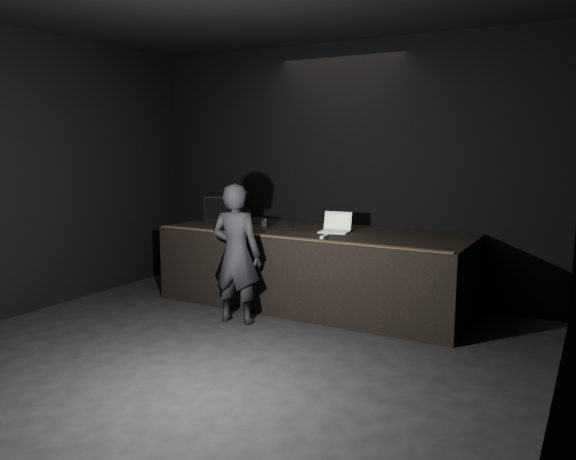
# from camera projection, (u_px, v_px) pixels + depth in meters

# --- Properties ---
(ground) EXTENTS (7.00, 7.00, 0.00)m
(ground) POSITION_uv_depth(u_px,v_px,m) (181.00, 378.00, 5.12)
(ground) COLOR black
(ground) RESTS_ON ground
(room_walls) EXTENTS (6.10, 7.10, 3.52)m
(room_walls) POSITION_uv_depth(u_px,v_px,m) (174.00, 155.00, 4.82)
(room_walls) COLOR black
(room_walls) RESTS_ON ground
(stage_riser) EXTENTS (4.00, 1.50, 1.00)m
(stage_riser) POSITION_uv_depth(u_px,v_px,m) (315.00, 268.00, 7.40)
(stage_riser) COLOR black
(stage_riser) RESTS_ON ground
(riser_lip) EXTENTS (3.92, 0.10, 0.01)m
(riser_lip) POSITION_uv_depth(u_px,v_px,m) (289.00, 238.00, 6.71)
(riser_lip) COLOR brown
(riser_lip) RESTS_ON stage_riser
(stage_monitor) EXTENTS (0.65, 0.57, 0.36)m
(stage_monitor) POSITION_uv_depth(u_px,v_px,m) (225.00, 207.00, 8.38)
(stage_monitor) COLOR black
(stage_monitor) RESTS_ON stage_riser
(cable) EXTENTS (0.89, 0.02, 0.02)m
(cable) POSITION_uv_depth(u_px,v_px,m) (265.00, 224.00, 7.84)
(cable) COLOR black
(cable) RESTS_ON stage_riser
(laptop) EXTENTS (0.40, 0.37, 0.25)m
(laptop) POSITION_uv_depth(u_px,v_px,m) (336.00, 227.00, 7.19)
(laptop) COLOR white
(laptop) RESTS_ON stage_riser
(beer_can) EXTENTS (0.07, 0.07, 0.16)m
(beer_can) POSITION_uv_depth(u_px,v_px,m) (264.00, 224.00, 7.32)
(beer_can) COLOR silver
(beer_can) RESTS_ON stage_riser
(plastic_cup) EXTENTS (0.09, 0.09, 0.11)m
(plastic_cup) POSITION_uv_depth(u_px,v_px,m) (333.00, 225.00, 7.41)
(plastic_cup) COLOR white
(plastic_cup) RESTS_ON stage_riser
(wii_remote) EXTENTS (0.05, 0.17, 0.03)m
(wii_remote) POSITION_uv_depth(u_px,v_px,m) (324.00, 237.00, 6.73)
(wii_remote) COLOR white
(wii_remote) RESTS_ON stage_riser
(person) EXTENTS (0.66, 0.48, 1.66)m
(person) POSITION_uv_depth(u_px,v_px,m) (236.00, 254.00, 6.62)
(person) COLOR black
(person) RESTS_ON ground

